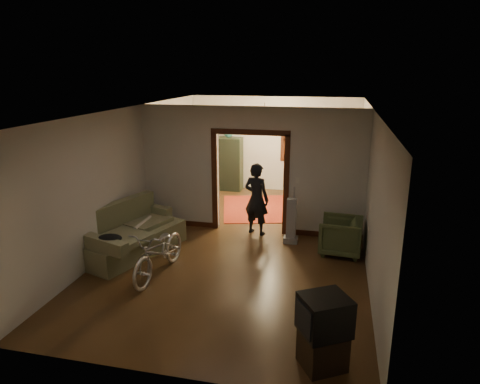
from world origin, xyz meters
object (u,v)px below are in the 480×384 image
(bicycle, at_px, (159,251))
(armchair, at_px, (340,236))
(sofa, at_px, (132,229))
(locker, at_px, (229,164))
(desk, at_px, (311,184))
(person, at_px, (256,199))

(bicycle, relative_size, armchair, 2.12)
(sofa, distance_m, bicycle, 1.21)
(locker, bearing_deg, desk, -2.26)
(sofa, height_order, bicycle, sofa)
(person, relative_size, desk, 1.70)
(sofa, relative_size, person, 1.36)
(sofa, distance_m, person, 2.75)
(sofa, relative_size, bicycle, 1.27)
(desk, bearing_deg, person, -115.83)
(bicycle, bearing_deg, sofa, 144.69)
(armchair, xyz_separation_m, locker, (-3.32, 4.05, 0.43))
(person, bearing_deg, bicycle, 80.73)
(armchair, xyz_separation_m, person, (-1.84, 0.69, 0.44))
(armchair, height_order, person, person)
(locker, relative_size, desk, 1.70)
(desk, bearing_deg, bicycle, -120.95)
(person, bearing_deg, sofa, 55.15)
(bicycle, relative_size, desk, 1.83)
(armchair, relative_size, person, 0.51)
(armchair, xyz_separation_m, desk, (-0.84, 3.94, -0.02))
(locker, distance_m, desk, 2.53)
(person, distance_m, desk, 3.43)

